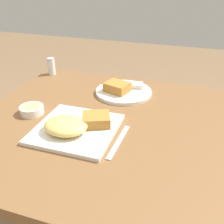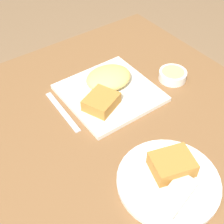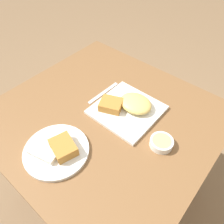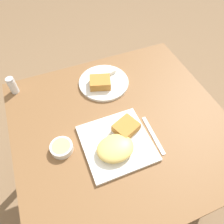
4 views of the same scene
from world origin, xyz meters
The scene contains 7 objects.
ground_plane centered at (0.00, 0.00, 0.00)m, with size 8.00×8.00×0.00m, color #846647.
dining_table centered at (0.00, 0.00, 0.66)m, with size 0.92×0.88×0.75m.
plate_square_near centered at (-0.06, -0.09, 0.77)m, with size 0.27×0.27×0.06m.
plate_oval_far centered at (0.01, 0.26, 0.77)m, with size 0.25×0.25×0.05m.
sauce_ramekin centered at (-0.27, -0.03, 0.77)m, with size 0.09×0.09×0.03m.
salt_shaker centered at (-0.40, 0.37, 0.79)m, with size 0.04×0.04×0.09m.
butter_knife centered at (0.10, -0.10, 0.76)m, with size 0.02×0.19×0.00m.
Camera 4 is at (-0.24, -0.48, 1.54)m, focal length 35.00 mm.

